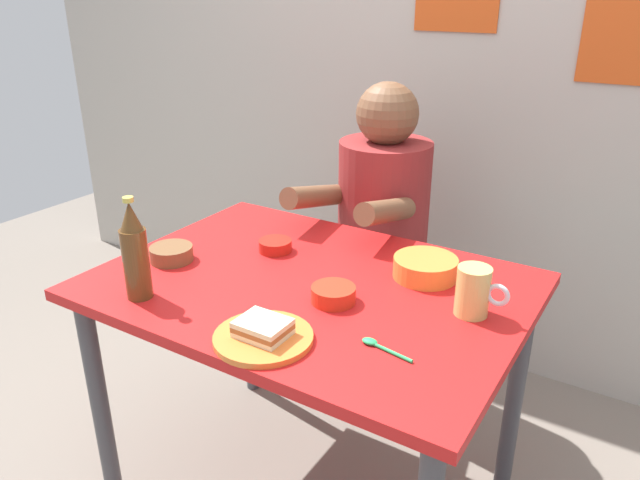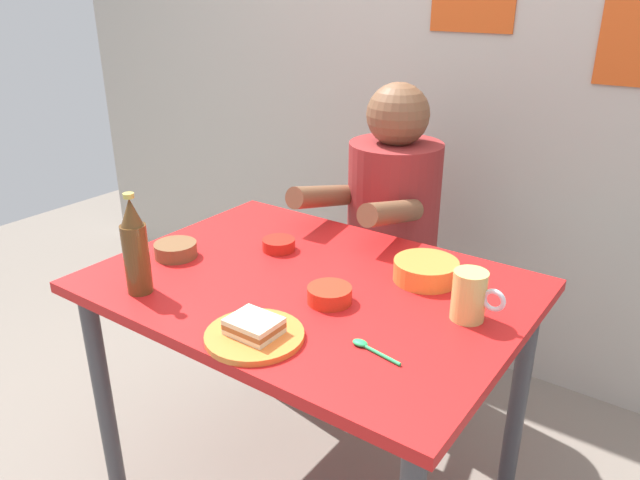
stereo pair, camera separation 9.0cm
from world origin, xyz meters
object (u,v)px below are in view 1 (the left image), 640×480
at_px(beer_mug, 474,291).
at_px(beer_bottle, 135,253).
at_px(stool, 379,304).
at_px(dining_table, 310,312).
at_px(sambal_bowl_red, 275,245).
at_px(person_seated, 382,200).
at_px(plate_orange, 263,338).
at_px(sandwich, 263,328).

xyz_separation_m(beer_mug, beer_bottle, (-0.73, -0.35, 0.06)).
bearing_deg(beer_bottle, stool, 76.86).
height_order(beer_mug, beer_bottle, beer_bottle).
height_order(dining_table, stool, dining_table).
bearing_deg(dining_table, sambal_bowl_red, 149.88).
bearing_deg(person_seated, dining_table, -80.98).
bearing_deg(beer_mug, person_seated, 132.61).
height_order(stool, plate_orange, plate_orange).
distance_m(sandwich, sambal_bowl_red, 0.48).
height_order(stool, person_seated, person_seated).
xyz_separation_m(dining_table, stool, (-0.10, 0.63, -0.30)).
distance_m(stool, beer_mug, 0.89).
bearing_deg(beer_bottle, beer_mug, 25.81).
height_order(dining_table, person_seated, person_seated).
relative_size(stool, sandwich, 4.09).
bearing_deg(person_seated, stool, 90.00).
height_order(dining_table, beer_bottle, beer_bottle).
height_order(person_seated, beer_mug, person_seated).
xyz_separation_m(dining_table, person_seated, (-0.10, 0.62, 0.12)).
bearing_deg(beer_bottle, sambal_bowl_red, 73.28).
distance_m(stool, person_seated, 0.42).
distance_m(person_seated, beer_bottle, 0.94).
bearing_deg(sambal_bowl_red, sandwich, -57.26).
distance_m(dining_table, sandwich, 0.33).
distance_m(person_seated, sambal_bowl_red, 0.52).
bearing_deg(stool, person_seated, -90.00).
bearing_deg(sambal_bowl_red, stool, 79.73).
bearing_deg(plate_orange, stool, 100.23).
distance_m(stool, plate_orange, 1.02).
bearing_deg(sambal_bowl_red, beer_bottle, -106.72).
xyz_separation_m(stool, sandwich, (0.17, -0.92, 0.42)).
height_order(beer_mug, sambal_bowl_red, beer_mug).
xyz_separation_m(dining_table, beer_bottle, (-0.31, -0.29, 0.21)).
distance_m(plate_orange, sandwich, 0.02).
bearing_deg(plate_orange, beer_bottle, 179.98).
distance_m(dining_table, person_seated, 0.64).
xyz_separation_m(person_seated, plate_orange, (0.17, -0.91, -0.02)).
bearing_deg(plate_orange, dining_table, 103.13).
height_order(plate_orange, beer_bottle, beer_bottle).
xyz_separation_m(person_seated, sambal_bowl_red, (-0.09, -0.51, -0.01)).
relative_size(plate_orange, beer_bottle, 0.84).
distance_m(sandwich, beer_mug, 0.50).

